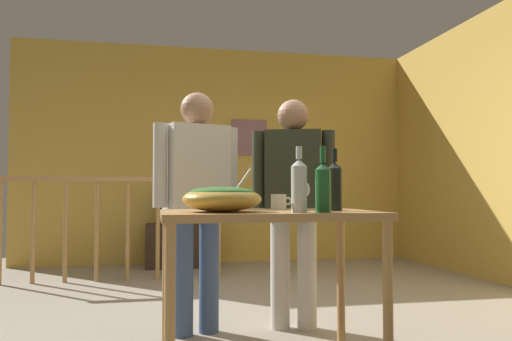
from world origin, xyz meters
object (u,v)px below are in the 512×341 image
(person_standing_left, at_px, (197,191))
(wine_bottle_green, at_px, (323,186))
(mug_white, at_px, (279,202))
(salad_bowl, at_px, (222,198))
(stair_railing, at_px, (147,217))
(framed_picture, at_px, (249,138))
(wine_bottle_dark, at_px, (335,185))
(serving_table, at_px, (269,230))
(wine_bottle_clear, at_px, (299,185))
(tv_console, at_px, (183,245))
(person_standing_right, at_px, (293,194))
(flat_screen_tv, at_px, (183,202))
(wine_glass, at_px, (302,191))

(person_standing_left, bearing_deg, wine_bottle_green, 103.61)
(mug_white, bearing_deg, salad_bowl, -142.85)
(stair_railing, distance_m, person_standing_left, 2.16)
(framed_picture, xyz_separation_m, wine_bottle_dark, (-0.27, -3.98, -0.69))
(wine_bottle_dark, relative_size, mug_white, 2.70)
(serving_table, distance_m, wine_bottle_clear, 0.35)
(tv_console, distance_m, serving_table, 3.68)
(wine_bottle_green, distance_m, mug_white, 0.47)
(serving_table, bearing_deg, wine_bottle_dark, -8.14)
(wine_bottle_clear, relative_size, mug_white, 2.63)
(framed_picture, xyz_separation_m, mug_white, (-0.52, -3.72, -0.78))
(serving_table, relative_size, salad_bowl, 2.80)
(stair_railing, bearing_deg, person_standing_right, -64.51)
(person_standing_left, relative_size, person_standing_right, 1.01)
(wine_bottle_green, relative_size, person_standing_left, 0.21)
(stair_railing, distance_m, person_standing_right, 2.36)
(flat_screen_tv, xyz_separation_m, serving_table, (0.26, -3.61, -0.07))
(serving_table, bearing_deg, wine_bottle_green, -46.80)
(tv_console, xyz_separation_m, mug_white, (0.37, -3.43, 0.60))
(salad_bowl, height_order, wine_bottle_dark, wine_bottle_dark)
(wine_bottle_clear, bearing_deg, wine_bottle_dark, 35.60)
(framed_picture, distance_m, salad_bowl, 4.17)
(wine_bottle_dark, relative_size, wine_bottle_green, 1.02)
(salad_bowl, bearing_deg, stair_railing, 98.36)
(flat_screen_tv, height_order, wine_glass, wine_glass)
(tv_console, distance_m, flat_screen_tv, 0.53)
(wine_bottle_clear, xyz_separation_m, wine_bottle_green, (0.12, -0.01, -0.01))
(person_standing_right, bearing_deg, salad_bowl, 69.32)
(stair_railing, bearing_deg, flat_screen_tv, 62.45)
(framed_picture, height_order, stair_railing, framed_picture)
(flat_screen_tv, bearing_deg, stair_railing, -117.55)
(wine_bottle_dark, bearing_deg, tv_console, 99.40)
(serving_table, xyz_separation_m, salad_bowl, (-0.26, -0.07, 0.17))
(serving_table, xyz_separation_m, wine_bottle_clear, (0.10, -0.23, 0.24))
(wine_bottle_dark, bearing_deg, wine_bottle_clear, -144.40)
(stair_railing, distance_m, wine_bottle_green, 3.18)
(framed_picture, xyz_separation_m, tv_console, (-0.88, -0.29, -1.38))
(serving_table, height_order, wine_bottle_green, wine_bottle_green)
(stair_railing, distance_m, tv_console, 1.02)
(serving_table, relative_size, person_standing_left, 0.72)
(salad_bowl, distance_m, person_standing_right, 0.95)
(flat_screen_tv, height_order, wine_bottle_green, wine_bottle_green)
(wine_glass, distance_m, wine_bottle_dark, 0.18)
(flat_screen_tv, relative_size, salad_bowl, 1.43)
(tv_console, relative_size, wine_bottle_dark, 2.68)
(wine_bottle_clear, relative_size, person_standing_left, 0.21)
(person_standing_left, bearing_deg, flat_screen_tv, -108.81)
(framed_picture, bearing_deg, stair_railing, -139.08)
(salad_bowl, xyz_separation_m, wine_glass, (0.43, 0.03, 0.04))
(stair_railing, bearing_deg, serving_table, -76.31)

